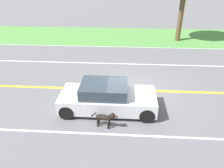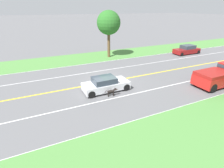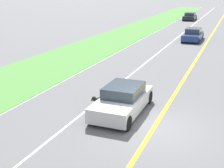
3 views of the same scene
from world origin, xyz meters
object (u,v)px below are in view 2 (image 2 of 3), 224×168
Objects in this scene: oncoming_car at (187,50)px; ego_car at (106,84)px; roadside_tree_left_near at (109,23)px; pickup_truck at (222,75)px; dog at (112,91)px.

ego_car is at bearing 111.87° from oncoming_car.
pickup_truck is at bearing 21.57° from roadside_tree_left_near.
oncoming_car is at bearing 147.64° from pickup_truck.
oncoming_car is (-8.36, 17.65, 0.19)m from dog.
oncoming_car is 0.66× the size of roadside_tree_left_near.
oncoming_car is at bearing 129.52° from dog.
roadside_tree_left_near reaches higher than oncoming_car.
dog is 0.17× the size of roadside_tree_left_near.
roadside_tree_left_near is at bearing 170.83° from dog.
pickup_truck reaches higher than dog.
pickup_truck is at bearing 71.85° from ego_car.
ego_car is at bearing -163.59° from dog.
ego_car is 1.27m from dog.
pickup_truck is (3.58, 10.93, 0.39)m from ego_car.
ego_car is at bearing -25.94° from roadside_tree_left_near.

